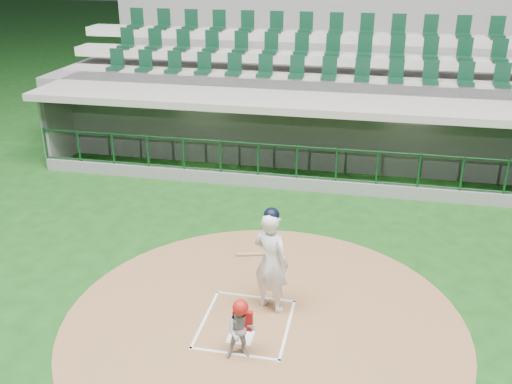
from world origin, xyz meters
TOP-DOWN VIEW (x-y plane):
  - ground at (0.00, 0.00)m, footprint 120.00×120.00m
  - dirt_circle at (0.30, -0.20)m, footprint 7.20×7.20m
  - home_plate at (0.00, -0.70)m, footprint 0.43×0.43m
  - batter_box_chalk at (0.00, -0.30)m, footprint 1.55×1.80m
  - dugout_structure at (0.13, 7.82)m, footprint 16.40×3.70m
  - seating_deck at (0.00, 10.91)m, footprint 17.00×6.72m
  - batter at (0.34, 0.27)m, footprint 0.96×1.01m
  - catcher at (0.12, -1.17)m, footprint 0.57×0.50m

SIDE VIEW (x-z plane):
  - ground at x=0.00m, z-range 0.00..0.00m
  - dirt_circle at x=0.30m, z-range 0.00..0.01m
  - batter_box_chalk at x=0.00m, z-range 0.01..0.02m
  - home_plate at x=0.00m, z-range 0.01..0.03m
  - catcher at x=0.12m, z-range 0.01..1.10m
  - dugout_structure at x=0.13m, z-range -0.54..2.46m
  - batter at x=0.34m, z-range 0.00..2.04m
  - seating_deck at x=0.00m, z-range -1.15..4.00m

